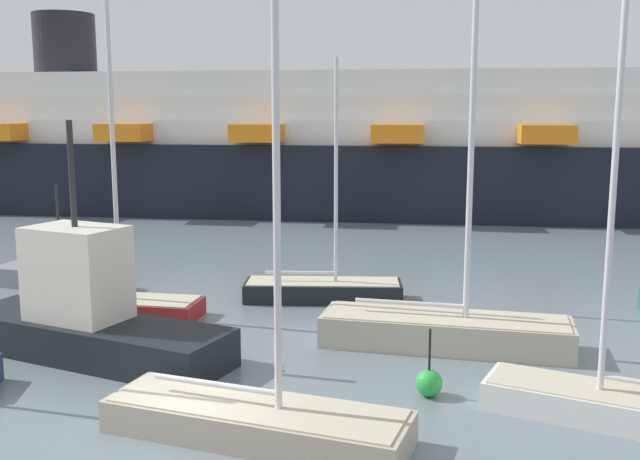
{
  "coord_description": "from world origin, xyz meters",
  "views": [
    {
      "loc": [
        5.88,
        -13.65,
        6.83
      ],
      "look_at": [
        0.0,
        14.1,
        2.16
      ],
      "focal_mm": 40.59,
      "sensor_mm": 36.0,
      "label": 1
    }
  ],
  "objects": [
    {
      "name": "ground_plane",
      "position": [
        0.0,
        0.0,
        0.0
      ],
      "size": [
        600.0,
        600.0,
        0.0
      ],
      "primitive_type": "plane",
      "color": "slate"
    },
    {
      "name": "sailboat_0",
      "position": [
        1.59,
        0.14,
        0.56
      ],
      "size": [
        6.74,
        2.82,
        12.43
      ],
      "rotation": [
        0.0,
        0.0,
        -0.14
      ],
      "color": "#BCB29E",
      "rests_on": "ground_plane"
    },
    {
      "name": "sailboat_2",
      "position": [
        5.25,
        7.0,
        0.62
      ],
      "size": [
        7.23,
        2.18,
        12.14
      ],
      "rotation": [
        0.0,
        0.0,
        -0.02
      ],
      "color": "#BCB29E",
      "rests_on": "ground_plane"
    },
    {
      "name": "sailboat_3",
      "position": [
        9.27,
        2.53,
        0.52
      ],
      "size": [
        6.16,
        3.17,
        11.15
      ],
      "rotation": [
        0.0,
        0.0,
        2.87
      ],
      "color": "white",
      "rests_on": "ground_plane"
    },
    {
      "name": "sailboat_4",
      "position": [
        -6.11,
        8.03,
        0.55
      ],
      "size": [
        6.54,
        1.9,
        12.26
      ],
      "rotation": [
        0.0,
        0.0,
        0.03
      ],
      "color": "maroon",
      "rests_on": "ground_plane"
    },
    {
      "name": "sailboat_5",
      "position": [
        0.67,
        11.5,
        0.45
      ],
      "size": [
        5.91,
        2.62,
        8.69
      ],
      "rotation": [
        0.0,
        0.0,
        0.17
      ],
      "color": "black",
      "rests_on": "ground_plane"
    },
    {
      "name": "fishing_boat_0",
      "position": [
        -9.91,
        11.25,
        0.75
      ],
      "size": [
        5.24,
        2.01,
        4.07
      ],
      "rotation": [
        0.0,
        0.0,
        -0.09
      ],
      "color": "gray",
      "rests_on": "ground_plane"
    },
    {
      "name": "fishing_boat_1",
      "position": [
        -4.57,
        4.13,
        1.22
      ],
      "size": [
        8.64,
        4.27,
        6.6
      ],
      "rotation": [
        0.0,
        0.0,
        2.9
      ],
      "color": "black",
      "rests_on": "ground_plane"
    },
    {
      "name": "channel_buoy_0",
      "position": [
        5.01,
        3.18,
        0.34
      ],
      "size": [
        0.66,
        0.66,
        1.69
      ],
      "color": "green",
      "rests_on": "ground_plane"
    },
    {
      "name": "cruise_ship",
      "position": [
        -7.75,
        35.6,
        4.33
      ],
      "size": [
        86.65,
        18.14,
        13.68
      ],
      "rotation": [
        0.0,
        0.0,
        0.07
      ],
      "color": "black",
      "rests_on": "ground_plane"
    }
  ]
}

